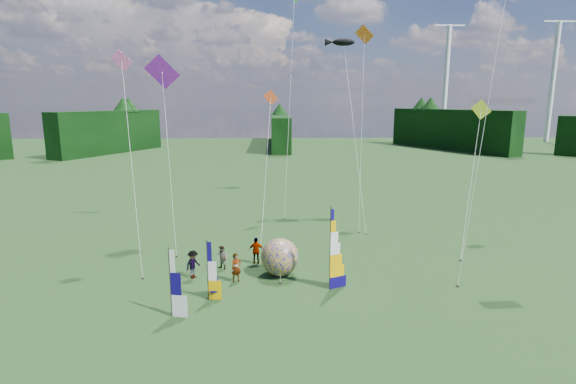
{
  "coord_description": "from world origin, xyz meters",
  "views": [
    {
      "loc": [
        -1.87,
        -20.5,
        10.47
      ],
      "look_at": [
        -1.0,
        4.0,
        5.5
      ],
      "focal_mm": 28.0,
      "sensor_mm": 36.0,
      "label": 1
    }
  ],
  "objects_px": {
    "feather_banner_main": "(330,250)",
    "spectator_b": "(222,258)",
    "bol_inflatable": "(280,257)",
    "spectator_d": "(256,251)",
    "spectator_a": "(236,268)",
    "camp_chair": "(214,289)",
    "kite_whale": "(354,120)",
    "spectator_c": "(193,264)",
    "side_banner_far": "(170,284)",
    "side_banner_left": "(208,271)"
  },
  "relations": [
    {
      "from": "spectator_a",
      "to": "spectator_d",
      "type": "height_order",
      "value": "spectator_d"
    },
    {
      "from": "side_banner_far",
      "to": "spectator_d",
      "type": "height_order",
      "value": "side_banner_far"
    },
    {
      "from": "spectator_d",
      "to": "kite_whale",
      "type": "xyz_separation_m",
      "value": [
        8.38,
        12.19,
        7.92
      ]
    },
    {
      "from": "camp_chair",
      "to": "bol_inflatable",
      "type": "bearing_deg",
      "value": 18.92
    },
    {
      "from": "bol_inflatable",
      "to": "kite_whale",
      "type": "xyz_separation_m",
      "value": [
        6.88,
        14.23,
        7.64
      ]
    },
    {
      "from": "bol_inflatable",
      "to": "feather_banner_main",
      "type": "bearing_deg",
      "value": -39.07
    },
    {
      "from": "side_banner_far",
      "to": "kite_whale",
      "type": "xyz_separation_m",
      "value": [
        12.31,
        19.47,
        7.06
      ]
    },
    {
      "from": "spectator_b",
      "to": "camp_chair",
      "type": "distance_m",
      "value": 4.26
    },
    {
      "from": "spectator_d",
      "to": "kite_whale",
      "type": "relative_size",
      "value": 0.1
    },
    {
      "from": "spectator_a",
      "to": "spectator_d",
      "type": "xyz_separation_m",
      "value": [
        1.08,
        2.96,
        0.01
      ]
    },
    {
      "from": "spectator_b",
      "to": "spectator_d",
      "type": "distance_m",
      "value": 2.32
    },
    {
      "from": "spectator_a",
      "to": "bol_inflatable",
      "type": "bearing_deg",
      "value": -12.08
    },
    {
      "from": "side_banner_left",
      "to": "kite_whale",
      "type": "relative_size",
      "value": 0.18
    },
    {
      "from": "spectator_b",
      "to": "spectator_d",
      "type": "relative_size",
      "value": 0.86
    },
    {
      "from": "side_banner_far",
      "to": "bol_inflatable",
      "type": "distance_m",
      "value": 7.57
    },
    {
      "from": "feather_banner_main",
      "to": "kite_whale",
      "type": "height_order",
      "value": "kite_whale"
    },
    {
      "from": "spectator_c",
      "to": "feather_banner_main",
      "type": "bearing_deg",
      "value": -70.58
    },
    {
      "from": "side_banner_left",
      "to": "spectator_c",
      "type": "distance_m",
      "value": 3.42
    },
    {
      "from": "side_banner_far",
      "to": "spectator_d",
      "type": "distance_m",
      "value": 8.31
    },
    {
      "from": "side_banner_left",
      "to": "kite_whale",
      "type": "bearing_deg",
      "value": 62.37
    },
    {
      "from": "side_banner_far",
      "to": "spectator_a",
      "type": "bearing_deg",
      "value": 67.09
    },
    {
      "from": "spectator_b",
      "to": "kite_whale",
      "type": "xyz_separation_m",
      "value": [
        10.5,
        13.11,
        8.04
      ]
    },
    {
      "from": "kite_whale",
      "to": "spectator_b",
      "type": "bearing_deg",
      "value": -108.2
    },
    {
      "from": "feather_banner_main",
      "to": "spectator_b",
      "type": "xyz_separation_m",
      "value": [
        -6.39,
        3.36,
        -1.59
      ]
    },
    {
      "from": "feather_banner_main",
      "to": "bol_inflatable",
      "type": "distance_m",
      "value": 3.75
    },
    {
      "from": "spectator_a",
      "to": "side_banner_far",
      "type": "bearing_deg",
      "value": -155.08
    },
    {
      "from": "spectator_c",
      "to": "camp_chair",
      "type": "relative_size",
      "value": 1.61
    },
    {
      "from": "spectator_c",
      "to": "spectator_d",
      "type": "bearing_deg",
      "value": -24.82
    },
    {
      "from": "bol_inflatable",
      "to": "spectator_d",
      "type": "height_order",
      "value": "bol_inflatable"
    },
    {
      "from": "camp_chair",
      "to": "spectator_c",
      "type": "bearing_deg",
      "value": 97.1
    },
    {
      "from": "bol_inflatable",
      "to": "spectator_a",
      "type": "relative_size",
      "value": 1.33
    },
    {
      "from": "side_banner_left",
      "to": "spectator_b",
      "type": "bearing_deg",
      "value": 90.44
    },
    {
      "from": "spectator_d",
      "to": "side_banner_left",
      "type": "bearing_deg",
      "value": 71.12
    },
    {
      "from": "kite_whale",
      "to": "spectator_c",
      "type": "bearing_deg",
      "value": -109.33
    },
    {
      "from": "spectator_d",
      "to": "camp_chair",
      "type": "xyz_separation_m",
      "value": [
        -2.1,
        -5.18,
        -0.35
      ]
    },
    {
      "from": "spectator_c",
      "to": "camp_chair",
      "type": "bearing_deg",
      "value": -117.42
    },
    {
      "from": "spectator_b",
      "to": "spectator_d",
      "type": "height_order",
      "value": "spectator_d"
    },
    {
      "from": "feather_banner_main",
      "to": "bol_inflatable",
      "type": "bearing_deg",
      "value": 116.72
    },
    {
      "from": "spectator_b",
      "to": "feather_banner_main",
      "type": "bearing_deg",
      "value": 8.93
    },
    {
      "from": "side_banner_left",
      "to": "bol_inflatable",
      "type": "bearing_deg",
      "value": 44.48
    },
    {
      "from": "spectator_a",
      "to": "kite_whale",
      "type": "xyz_separation_m",
      "value": [
        9.46,
        15.15,
        7.93
      ]
    },
    {
      "from": "side_banner_far",
      "to": "spectator_c",
      "type": "distance_m",
      "value": 5.05
    },
    {
      "from": "bol_inflatable",
      "to": "spectator_c",
      "type": "bearing_deg",
      "value": -177.0
    },
    {
      "from": "spectator_b",
      "to": "bol_inflatable",
      "type": "bearing_deg",
      "value": 19.57
    },
    {
      "from": "feather_banner_main",
      "to": "spectator_d",
      "type": "relative_size",
      "value": 2.65
    },
    {
      "from": "bol_inflatable",
      "to": "spectator_c",
      "type": "relative_size",
      "value": 1.34
    },
    {
      "from": "camp_chair",
      "to": "kite_whale",
      "type": "distance_m",
      "value": 21.91
    },
    {
      "from": "side_banner_left",
      "to": "spectator_a",
      "type": "bearing_deg",
      "value": 65.43
    },
    {
      "from": "feather_banner_main",
      "to": "kite_whale",
      "type": "xyz_separation_m",
      "value": [
        4.12,
        16.47,
        6.45
      ]
    },
    {
      "from": "bol_inflatable",
      "to": "spectator_d",
      "type": "relative_size",
      "value": 1.31
    }
  ]
}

